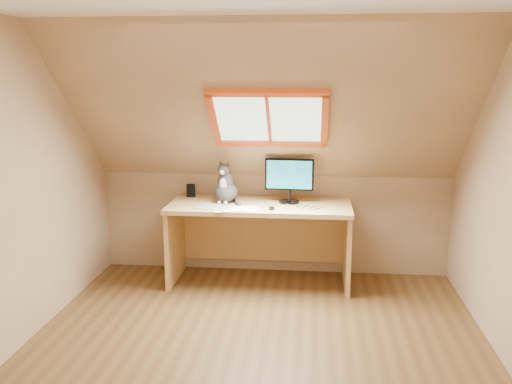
# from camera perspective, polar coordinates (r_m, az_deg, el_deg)

# --- Properties ---
(ground) EXTENTS (3.50, 3.50, 0.00)m
(ground) POSITION_cam_1_polar(r_m,az_deg,el_deg) (4.38, 0.03, -15.40)
(ground) COLOR brown
(ground) RESTS_ON ground
(room_shell) EXTENTS (3.52, 3.52, 2.41)m
(room_shell) POSITION_cam_1_polar(r_m,az_deg,el_deg) (3.85, -0.11, 3.24)
(room_shell) COLOR tan
(room_shell) RESTS_ON ground
(desk) EXTENTS (1.73, 0.76, 0.79)m
(desk) POSITION_cam_1_polar(r_m,az_deg,el_deg) (5.55, 0.46, -3.36)
(desk) COLOR tan
(desk) RESTS_ON ground
(monitor) EXTENTS (0.46, 0.20, 0.43)m
(monitor) POSITION_cam_1_polar(r_m,az_deg,el_deg) (5.42, 3.35, 1.46)
(monitor) COLOR black
(monitor) RESTS_ON desk
(cat) EXTENTS (0.27, 0.31, 0.41)m
(cat) POSITION_cam_1_polar(r_m,az_deg,el_deg) (5.46, -3.05, 0.49)
(cat) COLOR #453F3D
(cat) RESTS_ON desk
(desk_speaker) EXTENTS (0.10, 0.10, 0.12)m
(desk_speaker) POSITION_cam_1_polar(r_m,az_deg,el_deg) (5.76, -6.54, 0.15)
(desk_speaker) COLOR black
(desk_speaker) RESTS_ON desk
(graphics_tablet) EXTENTS (0.35, 0.29, 0.01)m
(graphics_tablet) POSITION_cam_1_polar(r_m,az_deg,el_deg) (5.26, -4.20, -1.52)
(graphics_tablet) COLOR #B2B2B7
(graphics_tablet) RESTS_ON desk
(mouse) EXTENTS (0.06, 0.09, 0.03)m
(mouse) POSITION_cam_1_polar(r_m,az_deg,el_deg) (5.19, 1.58, -1.61)
(mouse) COLOR black
(mouse) RESTS_ON desk
(papers) EXTENTS (0.35, 0.30, 0.01)m
(papers) POSITION_cam_1_polar(r_m,az_deg,el_deg) (5.19, -1.62, -1.74)
(papers) COLOR white
(papers) RESTS_ON desk
(cables) EXTENTS (0.51, 0.26, 0.01)m
(cables) POSITION_cam_1_polar(r_m,az_deg,el_deg) (5.28, 4.26, -1.50)
(cables) COLOR silver
(cables) RESTS_ON desk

